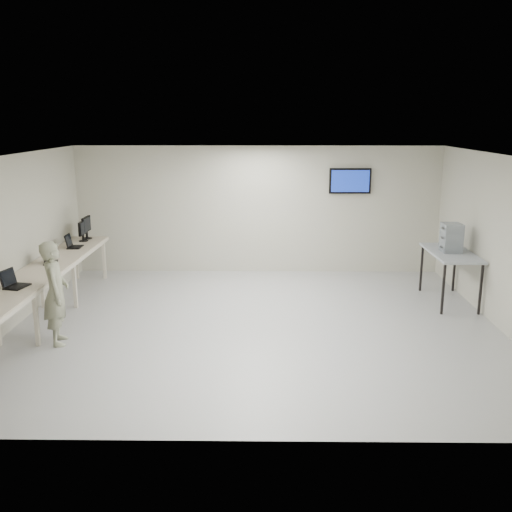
{
  "coord_description": "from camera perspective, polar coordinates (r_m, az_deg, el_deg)",
  "views": [
    {
      "loc": [
        0.12,
        -8.97,
        3.37
      ],
      "look_at": [
        0.0,
        0.2,
        1.15
      ],
      "focal_mm": 40.0,
      "sensor_mm": 36.0,
      "label": 1
    }
  ],
  "objects": [
    {
      "name": "laptop_2",
      "position": [
        10.61,
        -20.11,
        -0.33
      ],
      "size": [
        0.35,
        0.38,
        0.25
      ],
      "rotation": [
        0.0,
        0.0,
        0.3
      ],
      "color": "black",
      "rests_on": "workbench"
    },
    {
      "name": "storage_bins",
      "position": [
        11.07,
        18.96,
        1.74
      ],
      "size": [
        0.34,
        0.37,
        0.53
      ],
      "color": "gray",
      "rests_on": "side_table"
    },
    {
      "name": "monitor_near",
      "position": [
        12.25,
        -16.95,
        2.59
      ],
      "size": [
        0.19,
        0.42,
        0.42
      ],
      "color": "black",
      "rests_on": "workbench"
    },
    {
      "name": "room",
      "position": [
        9.24,
        0.19,
        1.36
      ],
      "size": [
        8.01,
        7.01,
        2.81
      ],
      "color": "#9E9E9E",
      "rests_on": "ground"
    },
    {
      "name": "workbench",
      "position": [
        10.03,
        -20.98,
        -2.0
      ],
      "size": [
        0.76,
        6.0,
        0.9
      ],
      "color": "#BFAE92",
      "rests_on": "ground"
    },
    {
      "name": "side_table",
      "position": [
        11.15,
        18.92,
        0.04
      ],
      "size": [
        0.75,
        1.61,
        0.97
      ],
      "color": "#969BA2",
      "rests_on": "ground"
    },
    {
      "name": "soldier",
      "position": [
        9.14,
        -19.39,
        -3.51
      ],
      "size": [
        0.53,
        0.67,
        1.6
      ],
      "primitive_type": "imported",
      "rotation": [
        0.0,
        0.0,
        1.85
      ],
      "color": "gray",
      "rests_on": "ground"
    },
    {
      "name": "monitor_far",
      "position": [
        12.49,
        -16.61,
        2.93
      ],
      "size": [
        0.21,
        0.47,
        0.46
      ],
      "color": "black",
      "rests_on": "workbench"
    },
    {
      "name": "laptop_1",
      "position": [
        9.29,
        -23.12,
        -2.47
      ],
      "size": [
        0.36,
        0.4,
        0.28
      ],
      "rotation": [
        0.0,
        0.0,
        -0.21
      ],
      "color": "black",
      "rests_on": "workbench"
    },
    {
      "name": "laptop_3",
      "position": [
        11.74,
        -17.9,
        1.14
      ],
      "size": [
        0.29,
        0.35,
        0.27
      ],
      "rotation": [
        0.0,
        0.0,
        0.02
      ],
      "color": "black",
      "rests_on": "workbench"
    }
  ]
}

